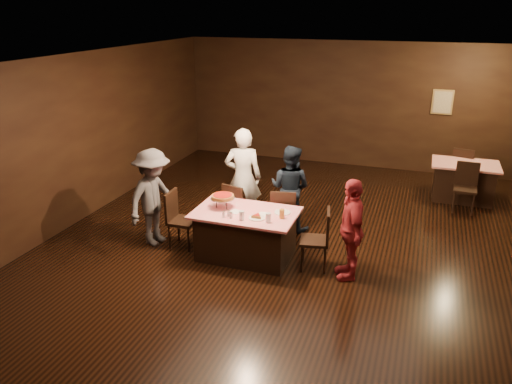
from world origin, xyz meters
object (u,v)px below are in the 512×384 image
diner_grey_knit (153,197)px  diner_navy_hoodie (290,188)px  chair_back_far (463,169)px  diner_red_shirt (351,229)px  pizza_stand (223,197)px  chair_far_right (283,215)px  main_table (246,234)px  glass_amber (282,214)px  chair_end_left (183,220)px  chair_end_right (314,239)px  glass_front_right (268,218)px  glass_front_left (242,215)px  back_table (463,181)px  chair_back_near (465,188)px  chair_far_left (239,209)px  plate_empty (282,212)px  diner_white_jacket (243,178)px

diner_grey_knit → diner_navy_hoodie: bearing=-43.4°
chair_back_far → diner_red_shirt: (-1.70, -4.50, 0.29)m
pizza_stand → chair_far_right: bearing=41.2°
main_table → diner_grey_knit: (-1.60, -0.03, 0.43)m
glass_amber → chair_end_left: bearing=178.3°
chair_back_far → chair_far_right: bearing=63.2°
main_table → chair_end_right: (1.10, 0.00, 0.09)m
diner_grey_knit → glass_front_right: size_ratio=11.66×
main_table → pizza_stand: 0.70m
glass_front_left → main_table: bearing=99.5°
back_table → pizza_stand: 5.34m
diner_navy_hoodie → chair_far_right: bearing=103.5°
diner_red_shirt → chair_end_left: bearing=-111.5°
glass_front_right → chair_back_near: bearing=49.4°
chair_back_far → glass_amber: bearing=70.4°
chair_far_right → chair_end_left: same height
chair_far_left → chair_back_near: bearing=-133.1°
glass_front_right → diner_red_shirt: bearing=8.0°
diner_grey_knit → diner_red_shirt: diner_grey_knit is taller
pizza_stand → glass_front_right: pizza_stand is taller
chair_end_right → plate_empty: 0.65m
chair_far_left → chair_end_right: size_ratio=1.00×
chair_end_left → diner_navy_hoodie: bearing=-50.5°
diner_white_jacket → diner_navy_hoodie: bearing=172.0°
diner_navy_hoodie → chair_end_left: bearing=50.4°
diner_white_jacket → plate_empty: (1.03, -1.02, -0.12)m
diner_red_shirt → chair_far_left: bearing=-132.0°
chair_end_right → pizza_stand: bearing=-102.8°
main_table → chair_end_right: bearing=0.0°
chair_end_right → plate_empty: chair_end_right is taller
diner_navy_hoodie → glass_front_left: diner_navy_hoodie is taller
chair_back_near → plate_empty: (-2.79, -2.97, 0.30)m
chair_far_right → glass_front_right: bearing=80.9°
chair_back_near → pizza_stand: bearing=-137.9°
diner_navy_hoodie → diner_red_shirt: (1.28, -1.36, -0.00)m
main_table → glass_front_left: (0.05, -0.30, 0.46)m
glass_front_left → diner_white_jacket: bearing=109.7°
chair_far_left → glass_front_left: chair_far_left is taller
chair_back_near → diner_grey_knit: bearing=-144.8°
chair_end_right → pizza_stand: size_ratio=2.50×
diner_red_shirt → glass_amber: size_ratio=10.89×
back_table → diner_navy_hoodie: size_ratio=0.85×
glass_front_right → chair_back_far: bearing=58.2°
back_table → chair_far_left: 4.84m
chair_back_near → chair_back_far: 1.30m
chair_end_right → chair_back_near: bearing=133.4°
chair_back_far → diner_white_jacket: size_ratio=0.53×
chair_end_left → plate_empty: bearing=-86.6°
diner_grey_knit → plate_empty: diner_grey_knit is taller
main_table → diner_red_shirt: (1.64, -0.08, 0.38)m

